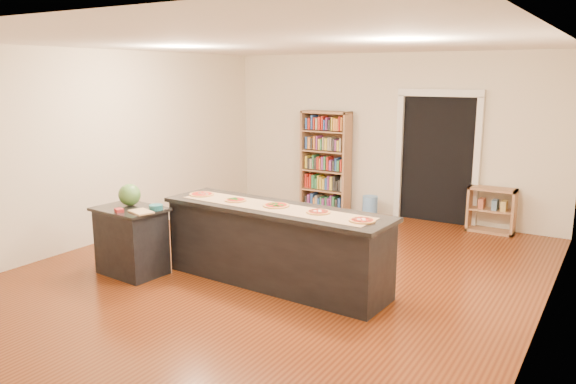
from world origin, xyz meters
The scene contains 17 objects.
room centered at (0.00, 0.00, 1.40)m, with size 6.00×7.00×2.80m.
doorway centered at (0.90, 3.46, 1.20)m, with size 1.40×0.09×2.21m.
kitchen_island centered at (0.16, -0.35, 0.47)m, with size 2.85×0.77×0.94m.
side_counter centered at (-1.56, -0.98, 0.42)m, with size 0.85×0.62×0.84m.
bookshelf centered at (-1.09, 3.29, 0.90)m, with size 0.90×0.32×1.80m, color #A57650.
low_shelf centered at (1.85, 3.30, 0.36)m, with size 0.71×0.31×0.71m, color #A57650.
waste_bin centered at (-0.14, 3.15, 0.19)m, with size 0.26×0.26×0.38m, color #659CE1.
kraft_paper centered at (0.16, -0.37, 0.94)m, with size 2.47×0.45×0.00m, color #977A4E.
watermelon centered at (-1.65, -0.88, 0.98)m, with size 0.27×0.27×0.27m, color #144214.
cutting_board centered at (-1.26, -1.08, 0.85)m, with size 0.30×0.20×0.02m, color tan.
package_red centered at (-1.50, -1.19, 0.86)m, with size 0.12×0.08×0.04m, color maroon.
package_teal centered at (-1.21, -0.88, 0.87)m, with size 0.17×0.17×0.06m, color #195966.
pizza_a centered at (-0.98, -0.30, 0.95)m, with size 0.32×0.32×0.02m.
pizza_b centered at (-0.41, -0.35, 0.95)m, with size 0.27×0.27×0.02m.
pizza_c centered at (0.16, -0.32, 0.95)m, with size 0.30×0.30×0.02m.
pizza_d centered at (0.73, -0.35, 0.95)m, with size 0.28×0.28×0.02m.
pizza_e centered at (1.29, -0.43, 0.95)m, with size 0.29×0.29×0.02m.
Camera 1 is at (3.58, -5.67, 2.45)m, focal length 35.00 mm.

